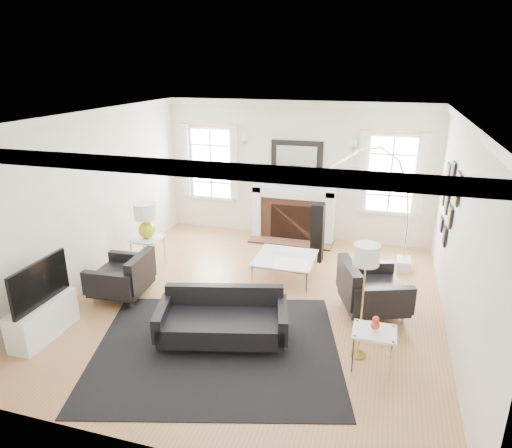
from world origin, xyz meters
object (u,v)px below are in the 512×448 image
(armchair_right, at_px, (369,291))
(coffee_table, at_px, (285,259))
(gourd_lamp, at_px, (146,218))
(sofa, at_px, (223,320))
(armchair_left, at_px, (124,277))
(fireplace, at_px, (293,214))
(arc_floor_lamp, at_px, (368,208))

(armchair_right, distance_m, coffee_table, 1.56)
(gourd_lamp, bearing_deg, sofa, -40.85)
(armchair_right, bearing_deg, armchair_left, -171.32)
(fireplace, bearing_deg, armchair_left, -121.83)
(fireplace, distance_m, armchair_right, 3.15)
(gourd_lamp, bearing_deg, armchair_left, -79.70)
(fireplace, bearing_deg, sofa, -91.74)
(armchair_left, relative_size, arc_floor_lamp, 0.41)
(armchair_left, height_order, arc_floor_lamp, arc_floor_lamp)
(arc_floor_lamp, bearing_deg, armchair_left, -154.12)
(armchair_right, xyz_separation_m, coffee_table, (-1.40, 0.69, 0.04))
(armchair_left, relative_size, armchair_right, 0.79)
(arc_floor_lamp, bearing_deg, armchair_right, -81.99)
(armchair_left, bearing_deg, sofa, -19.90)
(armchair_left, height_order, coffee_table, armchair_left)
(armchair_right, bearing_deg, coffee_table, 153.93)
(fireplace, distance_m, arc_floor_lamp, 2.26)
(coffee_table, bearing_deg, fireplace, 98.05)
(fireplace, relative_size, armchair_left, 1.80)
(sofa, height_order, armchair_right, armchair_right)
(sofa, distance_m, gourd_lamp, 2.82)
(armchair_left, xyz_separation_m, arc_floor_lamp, (3.52, 1.71, 0.92))
(fireplace, bearing_deg, gourd_lamp, -136.38)
(armchair_left, xyz_separation_m, armchair_right, (3.68, 0.56, 0.03))
(sofa, relative_size, coffee_table, 1.87)
(sofa, height_order, coffee_table, sofa)
(arc_floor_lamp, bearing_deg, coffee_table, -159.77)
(armchair_right, relative_size, coffee_table, 1.24)
(coffee_table, relative_size, gourd_lamp, 1.52)
(armchair_left, bearing_deg, coffee_table, 28.76)
(coffee_table, bearing_deg, armchair_right, -26.07)
(sofa, bearing_deg, gourd_lamp, 139.15)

